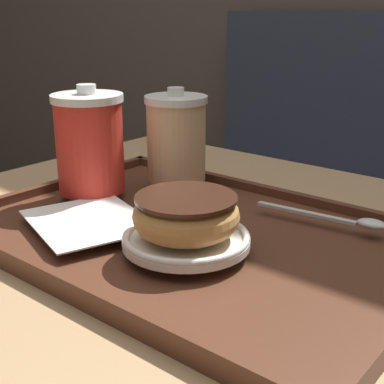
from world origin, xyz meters
The scene contains 8 objects.
cafe_table centered at (0.00, 0.00, 0.55)m, with size 0.81×0.81×0.74m.
serving_tray centered at (0.04, 0.01, 0.74)m, with size 0.54×0.37×0.02m.
napkin_paper centered at (-0.07, -0.06, 0.76)m, with size 0.18×0.17×0.00m.
coffee_cup_front centered at (-0.15, 0.02, 0.83)m, with size 0.10×0.10×0.15m.
coffee_cup_rear centered at (-0.09, 0.13, 0.82)m, with size 0.09×0.09×0.14m.
plate_with_chocolate_donut centered at (0.07, -0.04, 0.77)m, with size 0.14×0.14×0.01m.
donut_chocolate_glazed centered at (0.07, -0.04, 0.79)m, with size 0.11×0.11×0.04m.
spoon centered at (0.18, 0.13, 0.76)m, with size 0.16×0.03×0.01m.
Camera 1 is at (0.41, -0.45, 1.00)m, focal length 50.00 mm.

